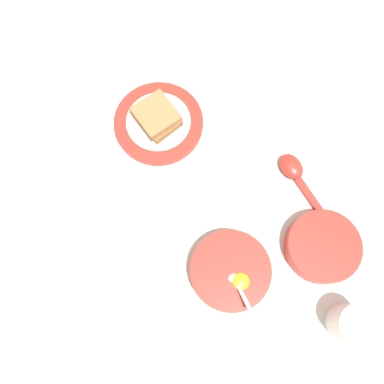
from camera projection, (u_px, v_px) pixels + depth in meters
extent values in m
plane|color=beige|center=(259.00, 202.00, 0.80)|extent=(3.00, 3.00, 0.00)
cylinder|color=red|center=(230.00, 271.00, 0.74)|extent=(0.16, 0.16, 0.04)
cylinder|color=white|center=(230.00, 271.00, 0.74)|extent=(0.14, 0.14, 0.02)
ellipsoid|color=yellow|center=(241.00, 281.00, 0.72)|extent=(0.03, 0.03, 0.02)
cylinder|color=black|center=(230.00, 279.00, 0.72)|extent=(0.04, 0.04, 0.00)
ellipsoid|color=silver|center=(234.00, 278.00, 0.72)|extent=(0.03, 0.02, 0.01)
cube|color=silver|center=(244.00, 298.00, 0.69)|extent=(0.02, 0.05, 0.03)
cylinder|color=red|center=(159.00, 123.00, 0.85)|extent=(0.20, 0.20, 0.02)
cylinder|color=white|center=(158.00, 121.00, 0.84)|extent=(0.15, 0.15, 0.00)
cube|color=brown|center=(158.00, 120.00, 0.83)|extent=(0.11, 0.11, 0.02)
cube|color=#9E7042|center=(156.00, 114.00, 0.81)|extent=(0.11, 0.11, 0.02)
ellipsoid|color=red|center=(291.00, 166.00, 0.81)|extent=(0.07, 0.08, 0.03)
cube|color=red|center=(309.00, 195.00, 0.80)|extent=(0.05, 0.09, 0.01)
cylinder|color=red|center=(322.00, 247.00, 0.76)|extent=(0.15, 0.15, 0.04)
cylinder|color=white|center=(324.00, 246.00, 0.74)|extent=(0.12, 0.12, 0.01)
cylinder|color=silver|center=(351.00, 324.00, 0.70)|extent=(0.07, 0.07, 0.08)
cylinder|color=#472B16|center=(358.00, 325.00, 0.67)|extent=(0.06, 0.06, 0.01)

